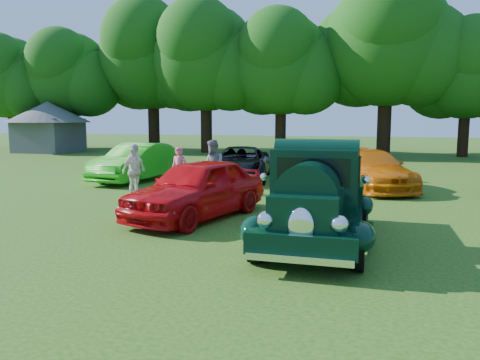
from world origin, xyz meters
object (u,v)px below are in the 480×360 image
(spectator_white, at_px, (134,171))
(gazebo, at_px, (48,121))
(back_car_lime, at_px, (137,162))
(back_car_black, at_px, (240,163))
(back_car_orange, at_px, (370,170))
(spectator_pink, at_px, (179,170))
(red_convertible, at_px, (197,188))
(hero_pickup, at_px, (317,202))
(spectator_grey, at_px, (213,167))

(spectator_white, distance_m, gazebo, 24.13)
(spectator_white, bearing_deg, back_car_lime, 39.80)
(back_car_black, xyz_separation_m, spectator_white, (-2.16, -5.27, 0.18))
(back_car_black, bearing_deg, back_car_orange, -21.50)
(back_car_lime, distance_m, back_car_orange, 9.38)
(spectator_pink, height_order, spectator_white, spectator_white)
(spectator_pink, xyz_separation_m, spectator_white, (-1.02, -1.35, 0.08))
(back_car_lime, bearing_deg, red_convertible, -44.46)
(back_car_lime, bearing_deg, spectator_pink, -33.30)
(back_car_black, height_order, gazebo, gazebo)
(back_car_orange, relative_size, spectator_white, 2.81)
(hero_pickup, relative_size, spectator_grey, 2.71)
(back_car_black, height_order, back_car_orange, back_car_orange)
(hero_pickup, distance_m, back_car_orange, 8.16)
(spectator_grey, height_order, gazebo, gazebo)
(back_car_lime, xyz_separation_m, back_car_black, (4.05, 1.49, -0.08))
(back_car_orange, distance_m, spectator_grey, 5.88)
(back_car_orange, height_order, gazebo, gazebo)
(back_car_orange, bearing_deg, back_car_lime, 158.87)
(red_convertible, xyz_separation_m, gazebo, (-19.80, 19.81, 1.62))
(hero_pickup, xyz_separation_m, red_convertible, (-3.29, 1.60, -0.08))
(hero_pickup, xyz_separation_m, back_car_orange, (1.07, 8.09, -0.14))
(spectator_grey, relative_size, spectator_white, 1.06)
(back_car_lime, relative_size, gazebo, 0.75)
(back_car_lime, xyz_separation_m, spectator_pink, (2.91, -2.43, 0.02))
(spectator_pink, distance_m, spectator_grey, 1.23)
(back_car_black, xyz_separation_m, spectator_grey, (0.08, -3.87, 0.23))
(back_car_black, relative_size, gazebo, 0.79)
(hero_pickup, height_order, spectator_pink, hero_pickup)
(back_car_black, bearing_deg, hero_pickup, -74.17)
(back_car_orange, distance_m, spectator_pink, 7.01)
(back_car_black, height_order, spectator_pink, spectator_pink)
(hero_pickup, bearing_deg, back_car_black, 114.59)
(hero_pickup, relative_size, red_convertible, 1.11)
(hero_pickup, relative_size, back_car_lime, 1.07)
(back_car_lime, xyz_separation_m, back_car_orange, (9.38, 0.28, -0.06))
(red_convertible, xyz_separation_m, back_car_orange, (4.36, 6.49, -0.06))
(spectator_white, bearing_deg, back_car_black, -9.07)
(back_car_orange, height_order, spectator_pink, spectator_pink)
(hero_pickup, bearing_deg, back_car_lime, 136.76)
(red_convertible, height_order, back_car_orange, red_convertible)
(red_convertible, distance_m, back_car_black, 7.76)
(spectator_pink, xyz_separation_m, spectator_grey, (1.22, 0.05, 0.14))
(spectator_pink, relative_size, gazebo, 0.25)
(spectator_grey, bearing_deg, spectator_pink, -125.64)
(red_convertible, bearing_deg, back_car_lime, 144.68)
(back_car_lime, height_order, back_car_orange, back_car_lime)
(back_car_lime, height_order, back_car_black, back_car_lime)
(back_car_orange, distance_m, spectator_white, 8.52)
(spectator_pink, xyz_separation_m, gazebo, (-17.69, 16.03, 1.60))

